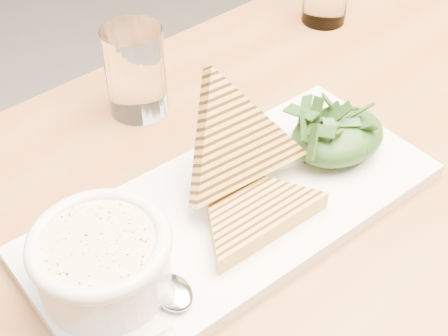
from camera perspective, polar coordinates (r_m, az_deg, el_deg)
table_top at (r=0.66m, az=11.21°, el=-4.75°), size 1.24×0.90×0.04m
table_leg_br at (r=1.38m, az=15.46°, el=2.69°), size 0.06×0.06×0.70m
platter at (r=0.62m, az=1.06°, el=-3.86°), size 0.43×0.21×0.02m
soup_bowl at (r=0.55m, az=-10.93°, el=-8.74°), size 0.11×0.11×0.05m
soup at (r=0.53m, az=-11.32°, el=-6.85°), size 0.10×0.10×0.01m
bowl_rim at (r=0.53m, az=-11.35°, el=-6.71°), size 0.12×0.12×0.01m
sandwich_flat at (r=0.60m, az=2.28°, el=-3.75°), size 0.17×0.17×0.02m
sandwich_lean at (r=0.61m, az=1.12°, el=2.28°), size 0.16×0.17×0.18m
salad_base at (r=0.67m, az=10.32°, el=2.92°), size 0.11×0.09×0.04m
arugula_pile at (r=0.67m, az=10.39°, el=3.32°), size 0.11×0.10×0.05m
spoon_bowl at (r=0.54m, az=-4.72°, el=-11.24°), size 0.03×0.04×0.01m
glass_near at (r=0.74m, az=-8.11°, el=8.76°), size 0.07×0.07×0.11m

